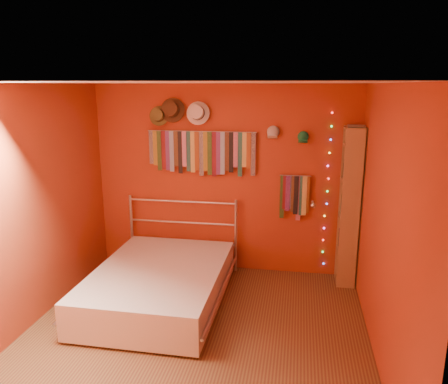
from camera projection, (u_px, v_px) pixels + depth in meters
The scene contains 16 objects.
ground at pixel (195, 335), 4.45m from camera, with size 3.50×3.50×0.00m, color #5A2F1E.
back_wall at pixel (224, 180), 5.82m from camera, with size 3.50×0.02×2.50m, color #AC3E1B.
right_wall at pixel (385, 228), 3.86m from camera, with size 0.02×3.50×2.50m, color #AC3E1B.
left_wall at pixel (26, 209), 4.44m from camera, with size 0.02×3.50×2.50m, color #AC3E1B.
ceiling at pixel (190, 83), 3.85m from camera, with size 3.50×3.50×0.02m, color white.
tie_rack at pixel (202, 151), 5.72m from camera, with size 1.45×0.03×0.59m.
small_tie_rack at pixel (295, 195), 5.64m from camera, with size 0.40×0.03×0.60m.
fedora_olive at pixel (158, 115), 5.68m from camera, with size 0.26×0.14×0.26m.
fedora_brown at pixel (172, 110), 5.62m from camera, with size 0.32×0.17×0.32m.
fedora_white at pixel (197, 113), 5.57m from camera, with size 0.30×0.16×0.30m.
cap_white at pixel (273, 132), 5.51m from camera, with size 0.17×0.21×0.17m.
cap_green at pixel (303, 137), 5.46m from camera, with size 0.16×0.20×0.16m.
fairy_lights at pixel (327, 191), 5.58m from camera, with size 0.05×0.02×2.01m.
reading_lamp at pixel (313, 205), 5.47m from camera, with size 0.07×0.28×0.08m.
bookshelf at pixel (353, 207), 5.39m from camera, with size 0.25×0.34×2.00m.
bed at pixel (160, 284), 5.06m from camera, with size 1.53×2.08×1.00m.
Camera 1 is at (0.98, -3.86, 2.48)m, focal length 35.00 mm.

